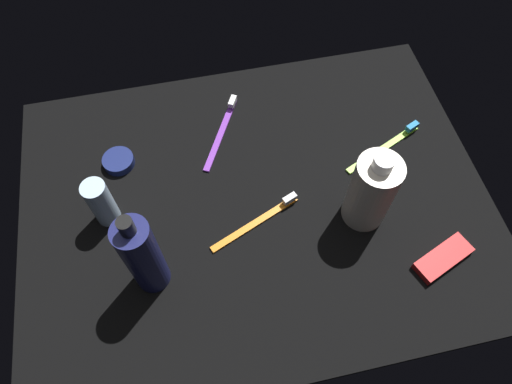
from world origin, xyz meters
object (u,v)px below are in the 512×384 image
Objects in this scene: toothbrush_purple at (222,129)px; toothbrush_lime at (387,145)px; deodorant_stick at (101,203)px; lotion_bottle at (143,256)px; bodywash_bottle at (371,191)px; snack_bar_red at (443,258)px; toothbrush_orange at (260,219)px; cream_tin_left at (119,161)px.

toothbrush_purple is 0.97× the size of toothbrush_lime.
lotion_bottle is at bearing -62.98° from deodorant_stick.
bodywash_bottle is 16.82cm from snack_bar_red.
cream_tin_left is (-23.50, 17.48, 0.23)cm from toothbrush_orange.
toothbrush_purple is (-21.10, 23.45, -7.12)cm from bodywash_bottle.
snack_bar_red is at bearing -8.63° from lotion_bottle.
toothbrush_lime reaches higher than snack_bar_red.
toothbrush_orange is at bearing -81.90° from toothbrush_purple.
deodorant_stick is 27.21cm from toothbrush_orange.
bodywash_bottle is 19.59cm from toothbrush_orange.
bodywash_bottle reaches higher than toothbrush_orange.
toothbrush_lime is (46.91, 16.87, -8.57)cm from lotion_bottle.
lotion_bottle is 49.10cm from snack_bar_red.
snack_bar_red is (31.39, -34.78, 0.14)cm from toothbrush_purple.
toothbrush_orange is 1.04× the size of toothbrush_purple.
cream_tin_left is (-4.07, 23.92, -8.34)cm from lotion_bottle.
cream_tin_left is at bearing 143.36° from toothbrush_orange.
bodywash_bottle is 45.09cm from deodorant_stick.
bodywash_bottle reaches higher than toothbrush_purple.
bodywash_bottle is at bearing 6.20° from lotion_bottle.
toothbrush_orange is 1.01× the size of toothbrush_lime.
lotion_bottle reaches higher than snack_bar_red.
deodorant_stick is 0.60× the size of toothbrush_lime.
snack_bar_red is (10.29, -11.33, -6.98)cm from bodywash_bottle.
toothbrush_purple is 46.85cm from snack_bar_red.
lotion_bottle reaches higher than toothbrush_lime.
deodorant_stick is at bearing 168.64° from bodywash_bottle.
lotion_bottle is 1.25× the size of toothbrush_purple.
deodorant_stick reaches higher than toothbrush_purple.
cream_tin_left is at bearing 154.50° from bodywash_bottle.
bodywash_bottle is 46.61cm from cream_tin_left.
toothbrush_purple and toothbrush_lime have the same top height.
bodywash_bottle reaches higher than snack_bar_red.
deodorant_stick reaches higher than snack_bar_red.
deodorant_stick is 0.62× the size of toothbrush_purple.
snack_bar_red is at bearing -20.36° from deodorant_stick.
cream_tin_left is at bearing 172.12° from toothbrush_lime.
toothbrush_purple is at bearing 32.35° from deodorant_stick.
bodywash_bottle is at bearing 110.60° from snack_bar_red.
lotion_bottle is 50.58cm from toothbrush_lime.
bodywash_bottle reaches higher than cream_tin_left.
toothbrush_purple is 32.28cm from toothbrush_lime.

